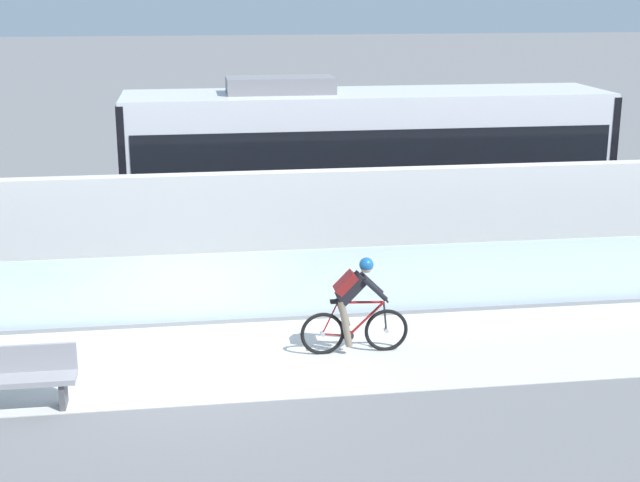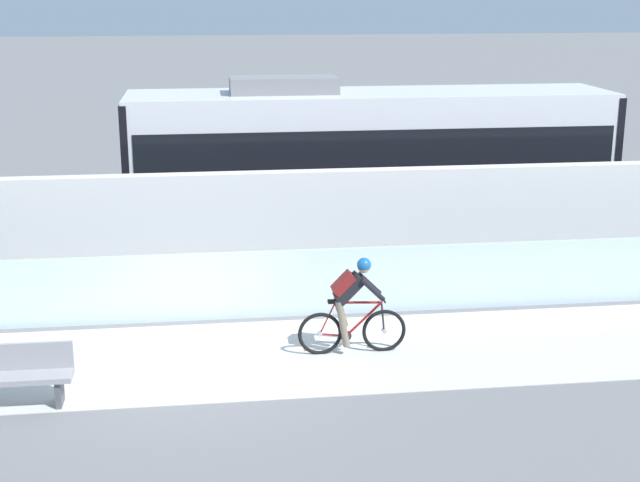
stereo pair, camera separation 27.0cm
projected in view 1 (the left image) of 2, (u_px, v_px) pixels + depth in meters
ground_plane at (199, 362)px, 14.52m from camera, size 200.00×200.00×0.00m
bike_path_deck at (199, 361)px, 14.52m from camera, size 32.00×3.20×0.01m
glass_parapet at (196, 288)px, 16.11m from camera, size 32.00×0.05×1.24m
concrete_barrier_wall at (193, 233)px, 17.68m from camera, size 32.00×0.36×2.30m
tram_rail_near at (194, 254)px, 20.36m from camera, size 32.00×0.08×0.01m
tram_rail_far at (193, 237)px, 21.73m from camera, size 32.00×0.08×0.01m
tram at (366, 159)px, 21.10m from camera, size 11.06×2.54×3.81m
cyclist_on_bike at (354, 306)px, 14.65m from camera, size 1.77×0.58×1.61m
bench at (19, 376)px, 12.81m from camera, size 1.60×0.45×0.89m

